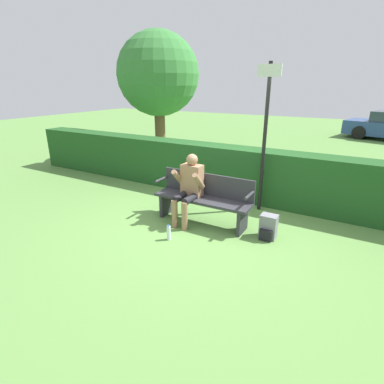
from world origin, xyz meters
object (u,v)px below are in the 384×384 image
water_bottle (169,233)px  backpack (268,227)px  park_bench (204,197)px  person_seated (189,186)px  tree (158,75)px  signpost (265,132)px

water_bottle → backpack: bearing=32.1°
backpack → park_bench: bearing=178.3°
person_seated → backpack: (1.44, 0.09, -0.50)m
park_bench → tree: (-3.79, 4.00, 2.20)m
water_bottle → tree: size_ratio=0.07×
tree → backpack: bearing=-38.9°
park_bench → person_seated: size_ratio=1.44×
person_seated → tree: tree is taller
person_seated → backpack: size_ratio=3.08×
park_bench → backpack: size_ratio=4.43×
person_seated → park_bench: bearing=28.5°
person_seated → backpack: 1.53m
park_bench → person_seated: person_seated is taller
person_seated → signpost: 1.74m
water_bottle → tree: 6.60m
park_bench → backpack: 1.25m
person_seated → water_bottle: person_seated is taller
person_seated → signpost: bearing=51.5°
tree → person_seated: bearing=-49.2°
person_seated → backpack: bearing=3.6°
park_bench → backpack: park_bench is taller
park_bench → water_bottle: bearing=-100.3°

